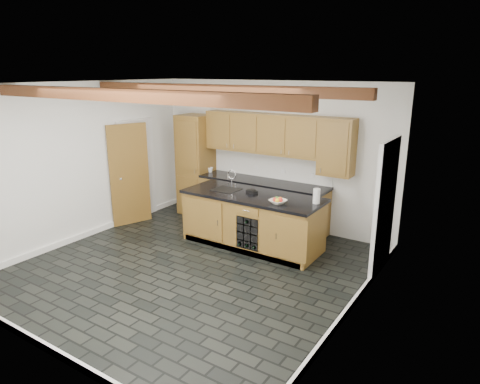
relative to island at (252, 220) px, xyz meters
The scene contains 10 objects.
ground 1.40m from the island, 103.42° to the right, with size 5.00×5.00×0.00m, color black.
room_shell 1.36m from the island, 117.44° to the right, with size 5.01×5.00×5.00m.
back_cabinetry 1.28m from the island, 125.62° to the left, with size 3.65×0.62×2.20m.
island is the anchor object (origin of this frame).
faucet 0.75m from the island, behind, with size 0.45×0.40×0.34m.
kitchen_scale 0.51m from the island, 126.11° to the left, with size 0.22×0.16×0.06m.
fruit_bowl 0.81m from the island, 19.29° to the right, with size 0.27×0.27×0.07m, color white.
fruit_cluster 0.84m from the island, 19.28° to the right, with size 0.16×0.17×0.07m.
paper_towel 1.27m from the island, ahead, with size 0.11×0.11×0.24m, color white.
mug 1.93m from the island, 149.52° to the left, with size 0.11×0.11×0.10m, color white.
Camera 1 is at (3.95, -4.71, 2.98)m, focal length 32.00 mm.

